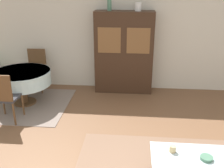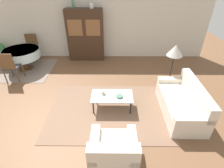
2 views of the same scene
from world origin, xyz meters
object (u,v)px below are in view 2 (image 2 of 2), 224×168
object	(u,v)px
couch	(182,103)
bowl	(120,96)
dining_table	(22,54)
display_cabinet	(85,35)
coffee_table	(112,97)
vase_tall	(73,4)
vase_short	(92,6)
dining_chair_near	(10,65)
floor_lamp	(175,52)
cup	(103,92)
armchair	(114,153)
dining_chair_far	(31,46)

from	to	relation	value
couch	bowl	xyz separation A→B (m)	(-1.56, 0.10, 0.13)
dining_table	display_cabinet	bearing A→B (deg)	23.37
coffee_table	vase_tall	xyz separation A→B (m)	(-1.38, 3.06, 1.70)
bowl	vase_short	distance (m)	3.62
display_cabinet	vase_short	bearing A→B (deg)	0.18
couch	display_cabinet	world-z (taller)	display_cabinet
display_cabinet	dining_chair_near	world-z (taller)	display_cabinet
couch	floor_lamp	bearing A→B (deg)	0.72
bowl	vase_tall	bearing A→B (deg)	116.68
dining_table	floor_lamp	size ratio (longest dim) A/B	0.90
display_cabinet	cup	size ratio (longest dim) A/B	20.60
couch	vase_tall	bearing A→B (deg)	44.19
couch	armchair	distance (m)	2.21
armchair	floor_lamp	xyz separation A→B (m)	(1.69, 2.57, 0.87)
couch	vase_tall	size ratio (longest dim) A/B	6.02
cup	bowl	bearing A→B (deg)	-16.69
coffee_table	dining_chair_far	size ratio (longest dim) A/B	1.05
armchair	dining_chair_far	bearing A→B (deg)	125.41
display_cabinet	vase_short	world-z (taller)	vase_short
couch	dining_chair_near	xyz separation A→B (m)	(-4.93, 1.45, 0.27)
couch	vase_short	size ratio (longest dim) A/B	9.45
bowl	vase_short	xyz separation A→B (m)	(-0.93, 3.12, 1.59)
bowl	vase_short	world-z (taller)	vase_short
armchair	floor_lamp	distance (m)	3.20
dining_chair_near	couch	bearing A→B (deg)	-16.42
armchair	floor_lamp	size ratio (longest dim) A/B	0.62
dining_chair_far	coffee_table	bearing A→B (deg)	136.97
coffee_table	dining_chair_near	xyz separation A→B (m)	(-3.18, 1.30, 0.21)
floor_lamp	armchair	bearing A→B (deg)	-123.33
armchair	vase_tall	xyz separation A→B (m)	(-1.42, 4.63, 1.77)
coffee_table	dining_chair_near	bearing A→B (deg)	157.80
dining_chair_near	cup	world-z (taller)	dining_chair_near
bowl	vase_tall	world-z (taller)	vase_tall
dining_chair_near	vase_tall	size ratio (longest dim) A/B	3.47
bowl	dining_chair_far	bearing A→B (deg)	138.06
vase_tall	bowl	bearing A→B (deg)	-63.32
couch	dining_table	size ratio (longest dim) A/B	1.40
display_cabinet	dining_table	size ratio (longest dim) A/B	1.56
bowl	vase_tall	xyz separation A→B (m)	(-1.57, 3.12, 1.64)
dining_chair_near	bowl	distance (m)	3.64
couch	dining_table	xyz separation A→B (m)	(-4.93, 2.29, 0.30)
couch	dining_chair_far	world-z (taller)	dining_chair_far
coffee_table	vase_short	size ratio (longest dim) A/B	5.74
cup	bowl	world-z (taller)	cup
armchair	dining_chair_far	distance (m)	5.57
couch	dining_chair_far	bearing A→B (deg)	57.62
dining_chair_near	vase_short	size ratio (longest dim) A/B	5.45
coffee_table	floor_lamp	size ratio (longest dim) A/B	0.77
vase_tall	dining_table	bearing A→B (deg)	-152.80
bowl	vase_short	bearing A→B (deg)	106.59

